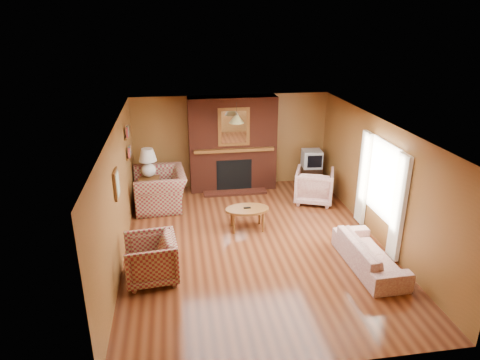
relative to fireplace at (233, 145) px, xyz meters
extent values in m
plane|color=#481F0F|center=(0.00, -2.98, -1.18)|extent=(6.50, 6.50, 0.00)
plane|color=silver|center=(0.00, -2.98, 1.22)|extent=(6.50, 6.50, 0.00)
plane|color=brown|center=(0.00, 0.27, 0.02)|extent=(6.50, 0.00, 6.50)
plane|color=brown|center=(0.00, -6.23, 0.02)|extent=(6.50, 0.00, 6.50)
plane|color=brown|center=(-2.50, -2.98, 0.02)|extent=(0.00, 6.50, 6.50)
plane|color=brown|center=(2.50, -2.98, 0.02)|extent=(0.00, 6.50, 6.50)
cube|color=#4D1D11|center=(0.00, 0.02, 0.02)|extent=(2.20, 0.50, 2.40)
cube|color=black|center=(0.00, -0.21, -0.73)|extent=(0.90, 0.06, 0.80)
cube|color=#4D1D11|center=(0.00, -0.38, -1.15)|extent=(1.60, 0.35, 0.06)
cube|color=brown|center=(0.00, -0.25, -0.06)|extent=(2.00, 0.18, 0.08)
cube|color=brown|center=(0.00, -0.22, 0.52)|extent=(0.78, 0.05, 0.95)
cube|color=white|center=(0.00, -0.25, 0.52)|extent=(0.62, 0.02, 0.80)
cube|color=beige|center=(2.44, -3.93, -0.13)|extent=(0.08, 0.35, 2.00)
cube|color=beige|center=(2.44, -2.43, -0.13)|extent=(0.08, 0.35, 2.00)
cube|color=white|center=(2.48, -3.18, 0.12)|extent=(0.03, 1.10, 1.50)
cube|color=brown|center=(-2.47, -1.08, 0.17)|extent=(0.06, 0.55, 0.04)
cube|color=brown|center=(-2.47, -1.08, 0.62)|extent=(0.06, 0.55, 0.04)
cube|color=brown|center=(-2.47, -3.28, 0.37)|extent=(0.04, 0.40, 0.50)
cube|color=beige|center=(-2.44, -3.28, 0.37)|extent=(0.01, 0.32, 0.42)
cylinder|color=black|center=(0.00, -0.68, 1.04)|extent=(0.01, 0.01, 0.35)
cone|color=tan|center=(0.00, -0.68, 0.82)|extent=(0.36, 0.36, 0.18)
imported|color=maroon|center=(-1.85, -0.86, -0.75)|extent=(1.27, 1.43, 0.87)
imported|color=maroon|center=(-1.95, -3.91, -0.79)|extent=(0.95, 0.93, 0.79)
imported|color=beige|center=(1.90, -4.12, -0.92)|extent=(0.76, 1.82, 0.52)
imported|color=beige|center=(1.82, -1.16, -0.77)|extent=(1.14, 1.16, 0.82)
ellipsoid|color=brown|center=(-0.02, -2.33, -0.73)|extent=(0.92, 0.57, 0.05)
cube|color=black|center=(-0.02, -2.33, -0.69)|extent=(0.15, 0.05, 0.02)
cylinder|color=brown|center=(0.29, -2.15, -0.97)|extent=(0.05, 0.05, 0.43)
cylinder|color=brown|center=(-0.33, -2.15, -0.97)|extent=(0.05, 0.05, 0.43)
cylinder|color=brown|center=(0.29, -2.51, -0.97)|extent=(0.05, 0.05, 0.43)
cylinder|color=brown|center=(-0.33, -2.51, -0.97)|extent=(0.05, 0.05, 0.43)
cube|color=brown|center=(-2.10, -0.53, -0.86)|extent=(0.51, 0.51, 0.64)
sphere|color=white|center=(-2.10, -0.53, -0.38)|extent=(0.34, 0.34, 0.34)
cylinder|color=black|center=(-2.10, -0.53, -0.19)|extent=(0.03, 0.03, 0.11)
cone|color=silver|center=(-2.10, -0.53, 0.00)|extent=(0.42, 0.42, 0.30)
cube|color=black|center=(2.05, -0.18, -0.91)|extent=(0.54, 0.49, 0.54)
cube|color=#ACAFB4|center=(2.05, -0.18, -0.42)|extent=(0.52, 0.51, 0.45)
cube|color=black|center=(2.05, -0.43, -0.42)|extent=(0.37, 0.05, 0.32)
camera|label=1|loc=(-1.42, -10.33, 3.08)|focal=32.00mm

